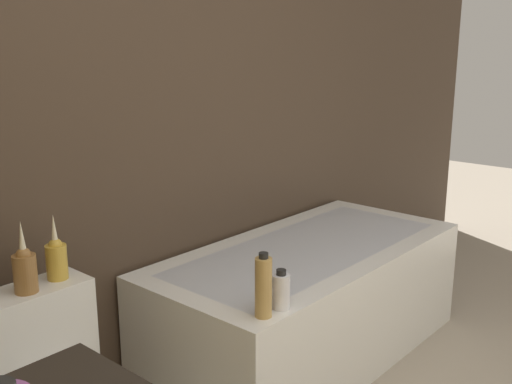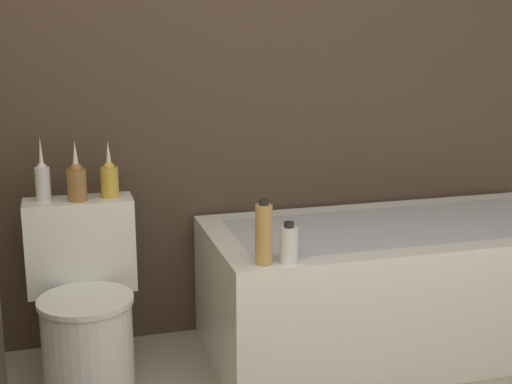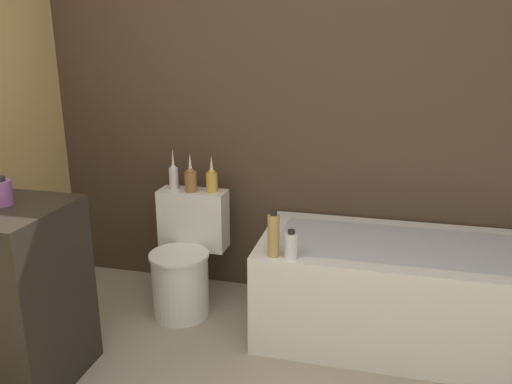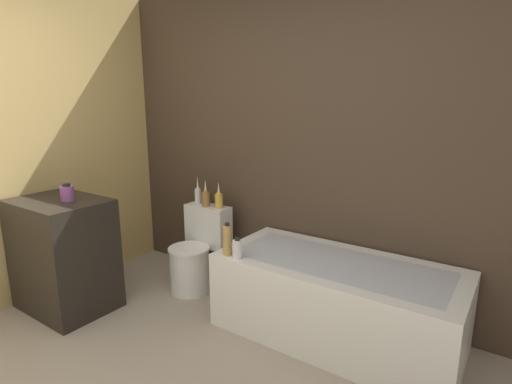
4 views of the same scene
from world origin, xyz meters
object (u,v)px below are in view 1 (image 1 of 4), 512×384
bathtub (308,301)px  shampoo_bottle_tall (263,287)px  vase_silver (25,268)px  vase_bronze (56,257)px  shampoo_bottle_short (281,291)px

bathtub → shampoo_bottle_tall: shampoo_bottle_tall is taller
vase_silver → vase_bronze: size_ratio=1.05×
vase_silver → shampoo_bottle_tall: size_ratio=1.01×
shampoo_bottle_tall → shampoo_bottle_short: 0.10m
shampoo_bottle_tall → shampoo_bottle_short: shampoo_bottle_tall is taller
vase_silver → bathtub: bearing=-6.9°
vase_silver → shampoo_bottle_tall: vase_silver is taller
bathtub → shampoo_bottle_short: bearing=-152.3°
vase_bronze → bathtub: bearing=-8.9°
vase_bronze → shampoo_bottle_tall: size_ratio=0.96×
shampoo_bottle_tall → shampoo_bottle_short: bearing=-3.4°
shampoo_bottle_short → vase_bronze: bearing=139.0°
bathtub → vase_silver: (-1.33, 0.16, 0.52)m
bathtub → shampoo_bottle_short: size_ratio=10.95×
bathtub → vase_silver: vase_silver is taller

